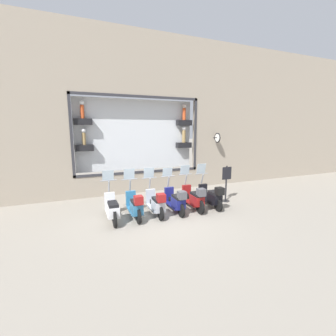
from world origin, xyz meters
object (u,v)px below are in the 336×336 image
at_px(scooter_red_1, 194,198).
at_px(scooter_white_5, 112,209).
at_px(scooter_black_0, 211,196).
at_px(scooter_silver_3, 156,203).
at_px(scooter_teal_4, 135,206).
at_px(scooter_navy_2, 176,201).
at_px(shop_sign_post, 226,182).

xyz_separation_m(scooter_red_1, scooter_white_5, (0.06, 3.17, -0.04)).
distance_m(scooter_black_0, scooter_white_5, 3.97).
height_order(scooter_silver_3, scooter_teal_4, scooter_teal_4).
bearing_deg(scooter_navy_2, scooter_white_5, 88.39).
bearing_deg(scooter_teal_4, shop_sign_post, -83.99).
bearing_deg(scooter_red_1, scooter_silver_3, 90.27).
height_order(scooter_red_1, scooter_silver_3, scooter_red_1).
bearing_deg(scooter_teal_4, scooter_white_5, 85.42).
bearing_deg(scooter_teal_4, scooter_red_1, -89.89).
bearing_deg(scooter_silver_3, scooter_red_1, -89.73).
relative_size(scooter_black_0, scooter_white_5, 0.99).
distance_m(scooter_teal_4, scooter_white_5, 0.80).
relative_size(scooter_red_1, scooter_teal_4, 1.00).
relative_size(scooter_navy_2, shop_sign_post, 1.13).
relative_size(scooter_black_0, scooter_navy_2, 1.00).
bearing_deg(scooter_black_0, scooter_red_1, 89.38).
bearing_deg(scooter_red_1, scooter_teal_4, 90.11).
relative_size(scooter_red_1, scooter_silver_3, 1.01).
bearing_deg(shop_sign_post, scooter_teal_4, 96.01).
relative_size(scooter_black_0, scooter_teal_4, 1.00).
distance_m(scooter_black_0, scooter_silver_3, 2.38).
distance_m(scooter_navy_2, scooter_teal_4, 1.59).
height_order(scooter_silver_3, scooter_white_5, scooter_white_5).
height_order(scooter_black_0, shop_sign_post, scooter_black_0).
height_order(scooter_black_0, scooter_white_5, scooter_black_0).
relative_size(scooter_silver_3, scooter_white_5, 0.99).
bearing_deg(scooter_teal_4, scooter_navy_2, -90.11).
bearing_deg(shop_sign_post, scooter_silver_3, 97.45).
bearing_deg(scooter_black_0, scooter_navy_2, 89.96).
bearing_deg(scooter_navy_2, shop_sign_post, -80.32).
bearing_deg(scooter_white_5, scooter_black_0, -90.98).
distance_m(scooter_black_0, scooter_red_1, 0.79).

